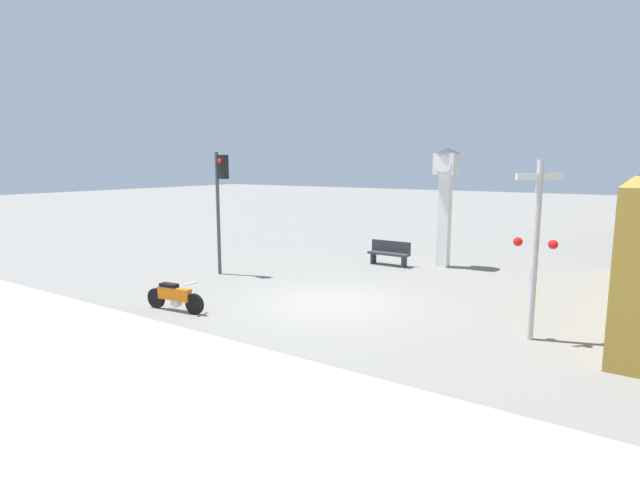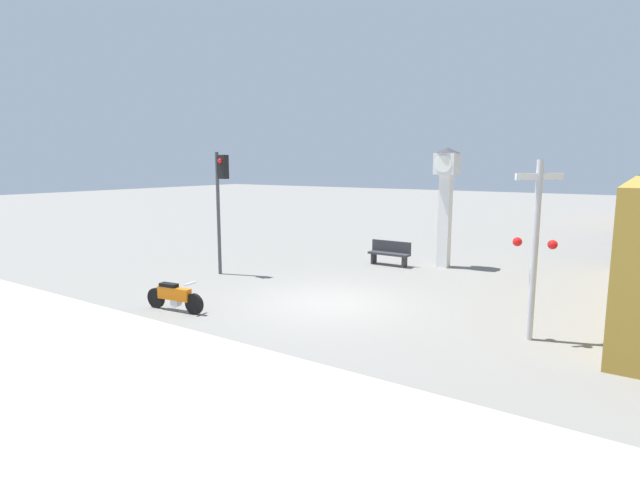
{
  "view_description": "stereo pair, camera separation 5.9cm",
  "coord_description": "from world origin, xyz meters",
  "views": [
    {
      "loc": [
        7.14,
        -11.35,
        3.81
      ],
      "look_at": [
        -1.34,
        1.51,
        1.46
      ],
      "focal_mm": 28.0,
      "sensor_mm": 36.0,
      "label": 1
    },
    {
      "loc": [
        7.19,
        -11.31,
        3.81
      ],
      "look_at": [
        -1.34,
        1.51,
        1.46
      ],
      "focal_mm": 28.0,
      "sensor_mm": 36.0,
      "label": 2
    }
  ],
  "objects": [
    {
      "name": "bench",
      "position": [
        -0.92,
        5.65,
        0.49
      ],
      "size": [
        1.6,
        0.44,
        0.92
      ],
      "color": "#2D2D33",
      "rests_on": "ground_plane"
    },
    {
      "name": "railroad_crossing_signal",
      "position": [
        5.2,
        -0.05,
        2.13
      ],
      "size": [
        0.9,
        0.82,
        3.9
      ],
      "color": "#B7B7BC",
      "rests_on": "ground_plane"
    },
    {
      "name": "traffic_light",
      "position": [
        -5.05,
        0.98,
        2.9
      ],
      "size": [
        0.5,
        0.35,
        4.21
      ],
      "color": "#47474C",
      "rests_on": "ground_plane"
    },
    {
      "name": "clock_tower",
      "position": [
        0.89,
        6.48,
        2.9
      ],
      "size": [
        0.92,
        0.92,
        4.4
      ],
      "color": "white",
      "rests_on": "ground_plane"
    },
    {
      "name": "sidewalk_strip",
      "position": [
        0.0,
        -6.91,
        0.05
      ],
      "size": [
        36.0,
        6.0,
        0.1
      ],
      "color": "#9E998E",
      "rests_on": "ground_plane"
    },
    {
      "name": "motorcycle",
      "position": [
        -2.98,
        -2.91,
        0.39
      ],
      "size": [
        1.84,
        0.43,
        0.81
      ],
      "rotation": [
        0.0,
        0.0,
        0.12
      ],
      "color": "black",
      "rests_on": "ground_plane"
    },
    {
      "name": "ground_plane",
      "position": [
        0.0,
        0.0,
        0.0
      ],
      "size": [
        120.0,
        120.0,
        0.0
      ],
      "primitive_type": "plane",
      "color": "slate"
    }
  ]
}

